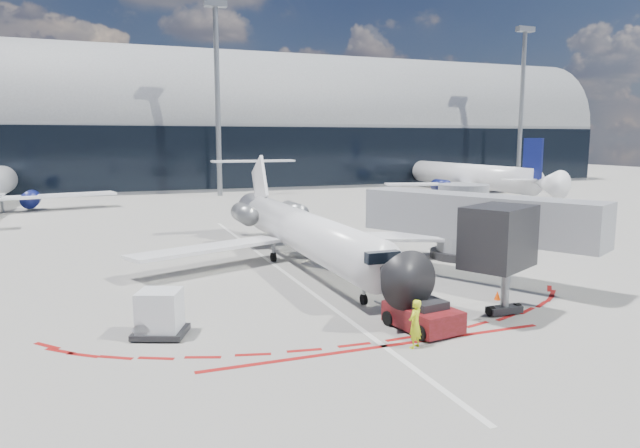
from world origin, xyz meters
name	(u,v)px	position (x,y,z in m)	size (l,w,h in m)	color
ground	(291,277)	(0.00, 0.00, 0.00)	(260.00, 260.00, 0.00)	gray
apron_centerline	(281,270)	(0.00, 2.00, 0.01)	(0.25, 40.00, 0.01)	silver
apron_stop_bar	(384,346)	(0.00, -11.50, 0.01)	(14.00, 0.25, 0.01)	maroon
terminal_building	(168,134)	(0.00, 64.97, 8.52)	(150.00, 24.15, 24.00)	gray
jet_bridge	(472,223)	(9.79, -3.01, 3.01)	(10.03, 15.20, 4.90)	gray
light_mast_centre	(218,103)	(5.00, 48.00, 12.50)	(0.70, 0.70, 25.00)	gray
light_mast_east	(521,109)	(55.00, 48.00, 12.50)	(0.70, 0.70, 25.00)	gray
regional_jet	(300,229)	(1.57, 3.13, 2.17)	(20.99, 25.89, 6.48)	white
pushback_tug	(423,316)	(2.36, -10.29, 0.56)	(2.50, 4.98, 1.27)	#4F0F0B
ramp_worker	(415,324)	(1.01, -12.00, 0.92)	(0.67, 0.44, 1.84)	#D6E818
uld_container	(160,314)	(-7.72, -7.44, 0.92)	(2.44, 2.28, 1.85)	black
safety_cone_right	(497,295)	(7.95, -7.80, 0.22)	(0.31, 0.31, 0.44)	#FF4605
bg_airliner_2	(470,159)	(39.26, 39.33, 4.88)	(30.16, 31.93, 9.76)	white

